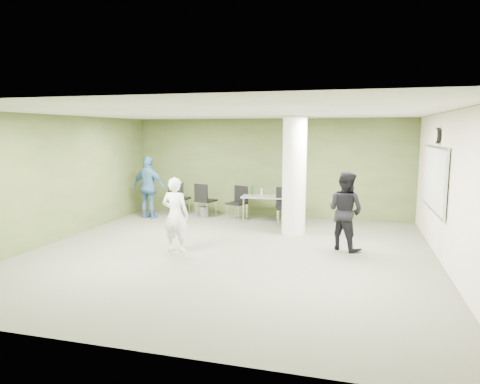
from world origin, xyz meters
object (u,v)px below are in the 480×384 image
(folding_table, at_px, (269,198))
(chair_back_left, at_px, (178,196))
(woman_white, at_px, (175,215))
(man_black, at_px, (345,211))
(man_blue, at_px, (149,187))

(folding_table, height_order, chair_back_left, chair_back_left)
(chair_back_left, relative_size, woman_white, 0.65)
(folding_table, bearing_deg, man_black, -51.35)
(folding_table, height_order, man_black, man_black)
(man_black, height_order, man_blue, man_blue)
(man_black, distance_m, man_blue, 5.74)
(woman_white, height_order, man_blue, man_blue)
(folding_table, xyz_separation_m, man_black, (2.08, -2.34, 0.16))
(folding_table, distance_m, chair_back_left, 2.72)
(chair_back_left, xyz_separation_m, woman_white, (1.47, -3.54, 0.18))
(folding_table, distance_m, woman_white, 3.62)
(man_blue, bearing_deg, folding_table, -165.30)
(chair_back_left, distance_m, woman_white, 3.84)
(folding_table, xyz_separation_m, man_blue, (-3.34, -0.44, 0.23))
(man_black, xyz_separation_m, man_blue, (-5.42, 1.90, 0.06))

